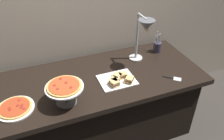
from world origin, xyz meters
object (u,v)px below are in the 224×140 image
at_px(sauce_cup_near, 69,84).
at_px(pizza_plate_center, 65,88).
at_px(serving_spatula, 173,78).
at_px(utensil_holder, 157,47).
at_px(pizza_plate_front, 15,108).
at_px(sandwich_platter, 118,79).
at_px(heat_lamp, 144,29).

bearing_deg(sauce_cup_near, pizza_plate_center, -106.90).
height_order(sauce_cup_near, serving_spatula, sauce_cup_near).
xyz_separation_m(pizza_plate_center, utensil_holder, (1.10, 0.45, -0.09)).
xyz_separation_m(pizza_plate_front, sauce_cup_near, (0.45, 0.15, 0.00)).
xyz_separation_m(pizza_plate_center, serving_spatula, (0.98, -0.04, -0.14)).
bearing_deg(utensil_holder, serving_spatula, -103.24).
relative_size(pizza_plate_front, serving_spatula, 1.92).
bearing_deg(sandwich_platter, serving_spatula, -16.23).
bearing_deg(utensil_holder, sandwich_platter, -150.19).
bearing_deg(utensil_holder, sauce_cup_near, -167.28).
distance_m(pizza_plate_center, sauce_cup_near, 0.26).
relative_size(heat_lamp, sandwich_platter, 1.54).
bearing_deg(pizza_plate_front, heat_lamp, 9.73).
bearing_deg(serving_spatula, sauce_cup_near, 164.62).
relative_size(sauce_cup_near, serving_spatula, 0.44).
bearing_deg(sandwich_platter, utensil_holder, 29.81).
xyz_separation_m(utensil_holder, serving_spatula, (-0.11, -0.49, -0.06)).
xyz_separation_m(pizza_plate_center, sandwich_platter, (0.50, 0.10, -0.12)).
height_order(heat_lamp, sandwich_platter, heat_lamp).
xyz_separation_m(heat_lamp, sandwich_platter, (-0.32, -0.17, -0.36)).
relative_size(sandwich_platter, utensil_holder, 1.40).
height_order(pizza_plate_center, sauce_cup_near, pizza_plate_center).
distance_m(heat_lamp, pizza_plate_front, 1.28).
xyz_separation_m(heat_lamp, sauce_cup_near, (-0.75, -0.06, -0.37)).
relative_size(sauce_cup_near, utensil_holder, 0.29).
height_order(sandwich_platter, utensil_holder, utensil_holder).
distance_m(sandwich_platter, serving_spatula, 0.51).
xyz_separation_m(heat_lamp, serving_spatula, (0.16, -0.31, -0.38)).
xyz_separation_m(pizza_plate_center, sauce_cup_near, (0.07, 0.22, -0.13)).
relative_size(pizza_plate_center, utensil_holder, 1.30).
relative_size(pizza_plate_center, sandwich_platter, 0.93).
relative_size(heat_lamp, pizza_plate_center, 1.66).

